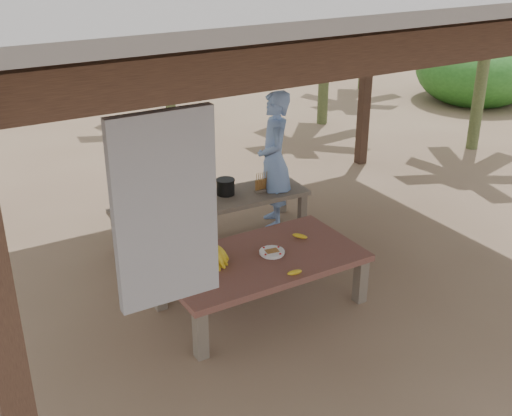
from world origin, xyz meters
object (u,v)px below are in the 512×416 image
work_table (261,263)px  plate (272,252)px  ripe_banana_bunch (210,255)px  bench (212,205)px  woman (274,160)px  water_flask (200,240)px  cooking_pot (226,187)px

work_table → plate: bearing=-4.1°
ripe_banana_bunch → plate: 0.58m
bench → woman: woman is taller
plate → bench: bearing=84.7°
ripe_banana_bunch → water_flask: water_flask is taller
work_table → woman: size_ratio=1.15×
bench → water_flask: water_flask is taller
water_flask → ripe_banana_bunch: bearing=-93.0°
ripe_banana_bunch → cooking_pot: (0.90, 1.43, -0.06)m
bench → cooking_pot: bearing=20.0°
woman → cooking_pot: bearing=-78.5°
work_table → cooking_pot: (0.45, 1.54, 0.10)m
water_flask → work_table: bearing=-36.9°
ripe_banana_bunch → woman: 1.98m
bench → water_flask: (-0.69, -1.14, 0.24)m
work_table → plate: size_ratio=7.89×
plate → water_flask: size_ratio=0.70×
plate → water_flask: water_flask is taller
work_table → cooking_pot: size_ratio=9.00×
ripe_banana_bunch → cooking_pot: ripe_banana_bunch is taller
bench → cooking_pot: cooking_pot is taller
ripe_banana_bunch → water_flask: (0.01, 0.22, 0.04)m
bench → ripe_banana_bunch: 1.54m
work_table → bench: work_table is taller
ripe_banana_bunch → woman: woman is taller
ripe_banana_bunch → water_flask: size_ratio=0.94×
water_flask → cooking_pot: size_ratio=1.63×
water_flask → bench: bearing=58.9°
cooking_pot → plate: bearing=-102.5°
water_flask → woman: bearing=36.9°
water_flask → woman: (1.45, 1.09, 0.15)m
cooking_pot → woman: 0.63m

